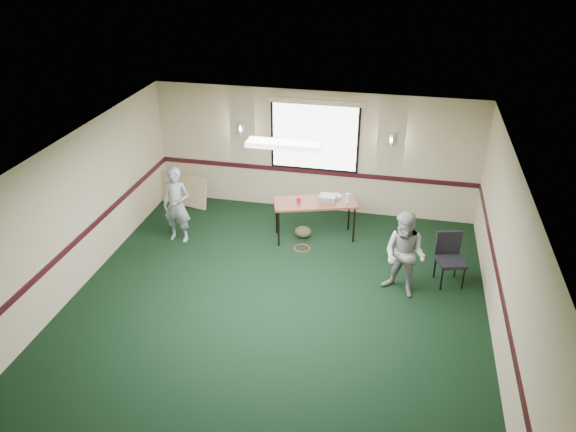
% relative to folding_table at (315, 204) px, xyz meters
% --- Properties ---
extents(ground, '(8.00, 8.00, 0.00)m').
position_rel_folding_table_xyz_m(ground, '(-0.25, -2.71, -0.76)').
color(ground, black).
rests_on(ground, ground).
extents(room_shell, '(8.00, 8.02, 8.00)m').
position_rel_folding_table_xyz_m(room_shell, '(-0.25, -0.59, 0.82)').
color(room_shell, tan).
rests_on(room_shell, ground).
extents(folding_table, '(1.76, 1.12, 0.82)m').
position_rel_folding_table_xyz_m(folding_table, '(0.00, 0.00, 0.00)').
color(folding_table, '#512517').
rests_on(folding_table, ground).
extents(projector, '(0.33, 0.28, 0.11)m').
position_rel_folding_table_xyz_m(projector, '(0.23, 0.11, 0.11)').
color(projector, gray).
rests_on(projector, folding_table).
extents(game_console, '(0.28, 0.28, 0.06)m').
position_rel_folding_table_xyz_m(game_console, '(0.35, 0.26, 0.09)').
color(game_console, silver).
rests_on(game_console, folding_table).
extents(red_cup, '(0.08, 0.08, 0.12)m').
position_rel_folding_table_xyz_m(red_cup, '(-0.31, -0.12, 0.12)').
color(red_cup, red).
rests_on(red_cup, folding_table).
extents(water_bottle, '(0.06, 0.06, 0.20)m').
position_rel_folding_table_xyz_m(water_bottle, '(0.63, 0.10, 0.16)').
color(water_bottle, '#96D3F6').
rests_on(water_bottle, folding_table).
extents(duffel_bag, '(0.37, 0.29, 0.24)m').
position_rel_folding_table_xyz_m(duffel_bag, '(-0.23, -0.05, -0.64)').
color(duffel_bag, '#403824').
rests_on(duffel_bag, ground).
extents(cable_coil, '(0.39, 0.39, 0.02)m').
position_rel_folding_table_xyz_m(cable_coil, '(-0.16, -0.49, -0.75)').
color(cable_coil, red).
rests_on(cable_coil, ground).
extents(folded_table, '(1.38, 0.51, 0.70)m').
position_rel_folding_table_xyz_m(folded_table, '(-3.25, 0.89, -0.41)').
color(folded_table, tan).
rests_on(folded_table, ground).
extents(conference_chair, '(0.58, 0.59, 0.94)m').
position_rel_folding_table_xyz_m(conference_chair, '(2.59, -1.02, -0.21)').
color(conference_chair, black).
rests_on(conference_chair, ground).
extents(person_left, '(0.60, 0.41, 1.56)m').
position_rel_folding_table_xyz_m(person_left, '(-2.67, -0.66, 0.02)').
color(person_left, '#3E5989').
rests_on(person_left, ground).
extents(person_right, '(0.94, 0.87, 1.56)m').
position_rel_folding_table_xyz_m(person_right, '(1.81, -1.59, 0.02)').
color(person_right, '#7D95C3').
rests_on(person_right, ground).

